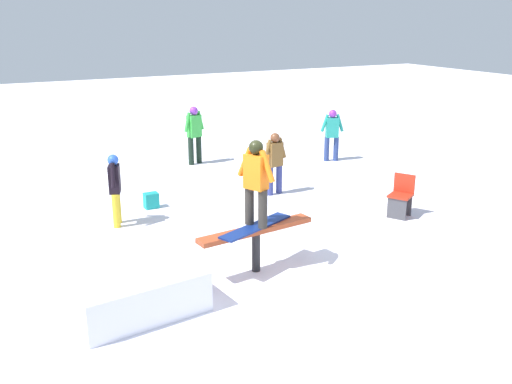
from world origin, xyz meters
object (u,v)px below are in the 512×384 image
at_px(bystander_teal, 332,132).
at_px(bystander_green, 194,132).
at_px(bystander_black, 115,186).
at_px(rail_feature, 256,235).
at_px(bystander_brown, 275,160).
at_px(folding_chair, 401,197).
at_px(main_rider_on_rail, 256,185).
at_px(backpack_on_snow, 151,200).

xyz_separation_m(bystander_teal, bystander_green, (-3.60, 1.49, 0.08)).
xyz_separation_m(bystander_black, bystander_green, (3.19, 3.85, 0.09)).
bearing_deg(bystander_black, rail_feature, -135.36).
xyz_separation_m(bystander_brown, folding_chair, (1.58, -2.55, -0.40)).
bearing_deg(folding_chair, bystander_green, 169.77).
bearing_deg(bystander_black, bystander_green, -20.14).
relative_size(main_rider_on_rail, backpack_on_snow, 4.37).
xyz_separation_m(bystander_green, backpack_on_snow, (-2.27, -3.15, -0.74)).
xyz_separation_m(main_rider_on_rail, folding_chair, (3.91, 0.97, -1.07)).
height_order(rail_feature, folding_chair, folding_chair).
bearing_deg(main_rider_on_rail, rail_feature, 0.00).
bearing_deg(folding_chair, bystander_teal, 132.72).
relative_size(rail_feature, main_rider_on_rail, 1.41).
height_order(bystander_teal, bystander_brown, bystander_teal).
relative_size(bystander_green, backpack_on_snow, 4.76).
distance_m(rail_feature, folding_chair, 4.03).
height_order(folding_chair, backpack_on_snow, folding_chair).
bearing_deg(backpack_on_snow, folding_chair, -34.61).
relative_size(main_rider_on_rail, folding_chair, 1.69).
bearing_deg(bystander_teal, backpack_on_snow, 38.46).
distance_m(rail_feature, bystander_black, 3.51).
bearing_deg(rail_feature, main_rider_on_rail, 0.00).
height_order(bystander_brown, bystander_green, bystander_green).
relative_size(bystander_black, bystander_green, 0.90).
relative_size(bystander_brown, folding_chair, 1.65).
xyz_separation_m(bystander_teal, bystander_brown, (-2.99, -2.01, -0.01)).
bearing_deg(bystander_black, bystander_brown, -65.17).
distance_m(main_rider_on_rail, bystander_green, 7.25).
height_order(main_rider_on_rail, folding_chair, main_rider_on_rail).
bearing_deg(bystander_green, bystander_teal, -41.35).
bearing_deg(backpack_on_snow, bystander_black, -144.29).
relative_size(rail_feature, backpack_on_snow, 6.15).
relative_size(rail_feature, bystander_green, 1.29).
bearing_deg(bystander_brown, main_rider_on_rail, 47.03).
height_order(main_rider_on_rail, backpack_on_snow, main_rider_on_rail).
height_order(rail_feature, bystander_teal, bystander_teal).
xyz_separation_m(bystander_black, bystander_brown, (3.81, 0.35, 0.00)).
bearing_deg(bystander_brown, rail_feature, 47.03).
relative_size(rail_feature, bystander_teal, 1.42).
relative_size(bystander_teal, folding_chair, 1.67).
bearing_deg(bystander_teal, bystander_black, 41.85).
distance_m(main_rider_on_rail, bystander_teal, 7.69).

